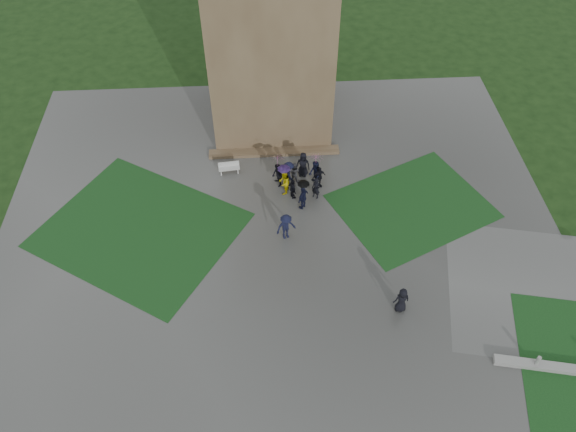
{
  "coord_description": "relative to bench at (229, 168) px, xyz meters",
  "views": [
    {
      "loc": [
        -0.81,
        -18.99,
        25.69
      ],
      "look_at": [
        0.53,
        3.53,
        1.2
      ],
      "focal_mm": 35.0,
      "sensor_mm": 36.0,
      "label": 1
    }
  ],
  "objects": [
    {
      "name": "tower_plinth",
      "position": [
        3.08,
        1.77,
        -0.31
      ],
      "size": [
        9.0,
        0.8,
        0.22
      ],
      "primitive_type": "cube",
      "color": "brown",
      "rests_on": "plaza"
    },
    {
      "name": "pedestrian_near",
      "position": [
        9.28,
        -11.39,
        0.43
      ],
      "size": [
        0.89,
        0.65,
        1.7
      ],
      "primitive_type": "imported",
      "rotation": [
        0.0,
        0.0,
        3.25
      ],
      "color": "black",
      "rests_on": "plaza"
    },
    {
      "name": "lawn_inset_left",
      "position": [
        -5.42,
        -4.83,
        -0.41
      ],
      "size": [
        14.1,
        13.46,
        0.01
      ],
      "primitive_type": "cube",
      "rotation": [
        0.0,
        0.0,
        -0.56
      ],
      "color": "#123615",
      "rests_on": "plaza"
    },
    {
      "name": "pedestrian_mid",
      "position": [
        3.46,
        -5.94,
        0.51
      ],
      "size": [
        1.34,
        0.99,
        1.86
      ],
      "primitive_type": "imported",
      "rotation": [
        0.0,
        0.0,
        0.34
      ],
      "color": "black",
      "rests_on": "plaza"
    },
    {
      "name": "lawn_inset_right",
      "position": [
        11.58,
        -3.83,
        -0.41
      ],
      "size": [
        11.12,
        10.15,
        0.01
      ],
      "primitive_type": "cube",
      "rotation": [
        0.0,
        0.0,
        0.44
      ],
      "color": "#123615",
      "rests_on": "plaza"
    },
    {
      "name": "bench",
      "position": [
        0.0,
        0.0,
        0.0
      ],
      "size": [
        1.44,
        0.58,
        0.81
      ],
      "rotation": [
        0.0,
        0.0,
        0.1
      ],
      "color": "beige",
      "rests_on": "plaza"
    },
    {
      "name": "ground",
      "position": [
        3.08,
        -8.83,
        -0.44
      ],
      "size": [
        120.0,
        120.0,
        0.0
      ],
      "primitive_type": "plane",
      "color": "black"
    },
    {
      "name": "visitor_cluster",
      "position": [
        4.51,
        -1.9,
        0.69
      ],
      "size": [
        3.65,
        3.98,
        2.52
      ],
      "color": "black",
      "rests_on": "plaza"
    },
    {
      "name": "plaza",
      "position": [
        3.08,
        -6.83,
        -0.43
      ],
      "size": [
        34.0,
        34.0,
        0.02
      ],
      "primitive_type": "cube",
      "color": "#3B3B39",
      "rests_on": "ground"
    }
  ]
}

